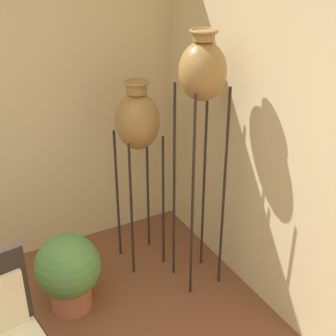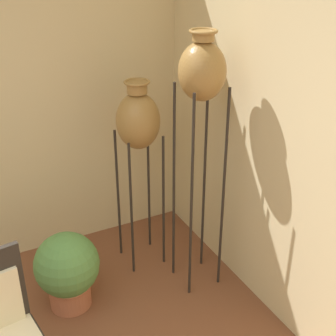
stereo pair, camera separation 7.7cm
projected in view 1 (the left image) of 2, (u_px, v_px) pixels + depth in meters
name	position (u px, v px, depth m)	size (l,w,h in m)	color
vase_stand_tall	(202.00, 78.00, 3.00)	(0.31, 0.31, 1.92)	#28231E
vase_stand_medium	(138.00, 123.00, 3.40)	(0.32, 0.32, 1.53)	#28231E
potted_plant	(68.00, 271.00, 3.30)	(0.46, 0.46, 0.59)	#B26647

